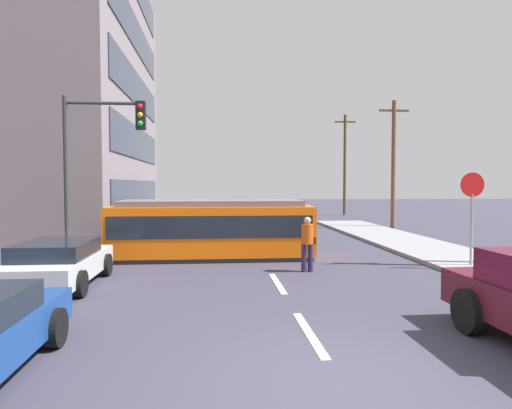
# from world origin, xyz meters

# --- Properties ---
(ground_plane) EXTENTS (120.00, 120.00, 0.00)m
(ground_plane) POSITION_xyz_m (0.00, 10.00, 0.00)
(ground_plane) COLOR #383645
(lane_stripe_1) EXTENTS (0.16, 2.40, 0.01)m
(lane_stripe_1) POSITION_xyz_m (0.00, 2.00, 0.01)
(lane_stripe_1) COLOR silver
(lane_stripe_1) RESTS_ON ground
(lane_stripe_2) EXTENTS (0.16, 2.40, 0.01)m
(lane_stripe_2) POSITION_xyz_m (0.00, 6.00, 0.01)
(lane_stripe_2) COLOR silver
(lane_stripe_2) RESTS_ON ground
(lane_stripe_3) EXTENTS (0.16, 2.40, 0.01)m
(lane_stripe_3) POSITION_xyz_m (0.00, 16.37, 0.01)
(lane_stripe_3) COLOR silver
(lane_stripe_3) RESTS_ON ground
(lane_stripe_4) EXTENTS (0.16, 2.40, 0.01)m
(lane_stripe_4) POSITION_xyz_m (0.00, 22.37, 0.01)
(lane_stripe_4) COLOR silver
(lane_stripe_4) RESTS_ON ground
(streetcar_tram) EXTENTS (7.18, 2.61, 2.08)m
(streetcar_tram) POSITION_xyz_m (-1.78, 10.37, 1.08)
(streetcar_tram) COLOR orange
(streetcar_tram) RESTS_ON ground
(city_bus) EXTENTS (2.72, 5.59, 1.83)m
(city_bus) POSITION_xyz_m (-0.68, 16.20, 1.05)
(city_bus) COLOR navy
(city_bus) RESTS_ON ground
(pedestrian_crossing) EXTENTS (0.51, 0.36, 1.67)m
(pedestrian_crossing) POSITION_xyz_m (1.12, 7.48, 0.94)
(pedestrian_crossing) COLOR #2C2046
(pedestrian_crossing) RESTS_ON ground
(parked_sedan_mid) EXTENTS (2.05, 4.11, 1.19)m
(parked_sedan_mid) POSITION_xyz_m (-5.72, 6.19, 0.62)
(parked_sedan_mid) COLOR silver
(parked_sedan_mid) RESTS_ON ground
(parked_sedan_far) EXTENTS (2.12, 4.39, 1.19)m
(parked_sedan_far) POSITION_xyz_m (-5.03, 14.33, 0.62)
(parked_sedan_far) COLOR silver
(parked_sedan_far) RESTS_ON ground
(parked_sedan_furthest) EXTENTS (2.02, 4.53, 1.19)m
(parked_sedan_furthest) POSITION_xyz_m (-5.26, 20.71, 0.62)
(parked_sedan_furthest) COLOR black
(parked_sedan_furthest) RESTS_ON ground
(stop_sign) EXTENTS (0.76, 0.07, 2.88)m
(stop_sign) POSITION_xyz_m (6.28, 7.38, 2.19)
(stop_sign) COLOR gray
(stop_sign) RESTS_ON sidewalk_curb_right
(traffic_light_mast) EXTENTS (2.40, 0.33, 5.26)m
(traffic_light_mast) POSITION_xyz_m (-5.14, 7.95, 3.64)
(traffic_light_mast) COLOR #333333
(traffic_light_mast) RESTS_ON ground
(utility_pole_mid) EXTENTS (1.80, 0.24, 7.63)m
(utility_pole_mid) POSITION_xyz_m (9.00, 20.06, 4.00)
(utility_pole_mid) COLOR brown
(utility_pole_mid) RESTS_ON ground
(utility_pole_far) EXTENTS (1.80, 0.24, 8.56)m
(utility_pole_far) POSITION_xyz_m (9.46, 31.55, 4.47)
(utility_pole_far) COLOR brown
(utility_pole_far) RESTS_ON ground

